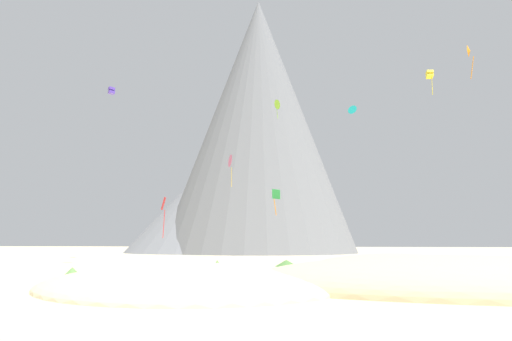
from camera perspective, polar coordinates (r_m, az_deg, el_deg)
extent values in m
plane|color=#CCBA8E|center=(37.30, -7.20, -12.03)|extent=(400.00, 400.00, 0.00)
ellipsoid|color=#C6B284|center=(42.51, 15.18, -11.28)|extent=(21.23, 20.30, 3.70)
ellipsoid|color=#C6B284|center=(31.53, 21.37, -12.37)|extent=(27.75, 16.21, 4.10)
ellipsoid|color=#CCBA8E|center=(33.79, -6.96, -12.49)|extent=(25.57, 27.68, 2.74)
cone|color=#668C4C|center=(55.13, -4.28, -10.20)|extent=(1.44, 1.44, 0.85)
cone|color=#668C4C|center=(47.43, -13.93, -10.68)|extent=(2.55, 2.55, 0.41)
cone|color=#568442|center=(47.16, -19.54, -10.35)|extent=(1.53, 1.53, 0.62)
cone|color=#568442|center=(45.20, 19.37, -10.30)|extent=(3.37, 3.37, 0.93)
cone|color=#477238|center=(57.92, 3.36, -10.14)|extent=(2.82, 2.82, 0.75)
cone|color=slate|center=(124.62, 0.28, 5.26)|extent=(52.39, 52.39, 61.58)
cone|color=slate|center=(115.35, 1.30, -0.41)|extent=(30.20, 30.20, 34.97)
cone|color=slate|center=(126.43, -4.29, -3.55)|extent=(61.75, 61.75, 23.89)
cone|color=teal|center=(92.92, 10.58, 6.55)|extent=(1.87, 1.50, 1.69)
cone|color=#E5668C|center=(90.46, -2.78, 1.06)|extent=(1.52, 2.24, 2.26)
cylinder|color=gold|center=(90.04, -2.71, -0.74)|extent=(0.09, 0.09, 3.47)
cube|color=#5138B2|center=(87.81, -15.60, 8.27)|extent=(1.35, 1.34, 0.54)
cube|color=#5138B2|center=(87.97, -15.59, 8.63)|extent=(1.35, 1.34, 0.54)
cube|color=red|center=(63.15, -10.14, -3.58)|extent=(0.83, 0.61, 1.62)
cylinder|color=red|center=(62.99, -10.10, -5.80)|extent=(0.21, 0.15, 3.35)
cube|color=yellow|center=(83.54, 18.55, 9.82)|extent=(1.06, 1.14, 0.71)
cube|color=yellow|center=(83.69, 18.54, 10.14)|extent=(1.06, 1.14, 0.71)
cylinder|color=yellow|center=(83.14, 18.80, 8.78)|extent=(0.08, 0.12, 2.72)
cone|color=orange|center=(61.47, 22.38, 12.06)|extent=(0.76, 1.29, 1.29)
cylinder|color=orange|center=(60.93, 22.67, 10.38)|extent=(0.43, 0.27, 2.48)
cone|color=#8CD133|center=(93.21, 2.41, 7.28)|extent=(1.62, 1.80, 1.76)
cylinder|color=#8CD133|center=(92.78, 2.36, 6.23)|extent=(0.30, 0.10, 1.74)
cube|color=green|center=(57.03, 2.23, -2.61)|extent=(0.94, 0.79, 1.17)
cylinder|color=orange|center=(56.94, 2.12, -4.04)|extent=(0.30, 0.16, 1.80)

